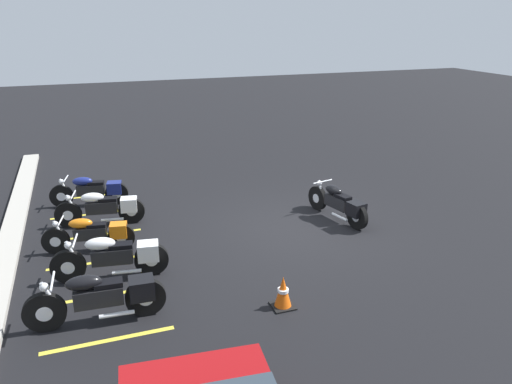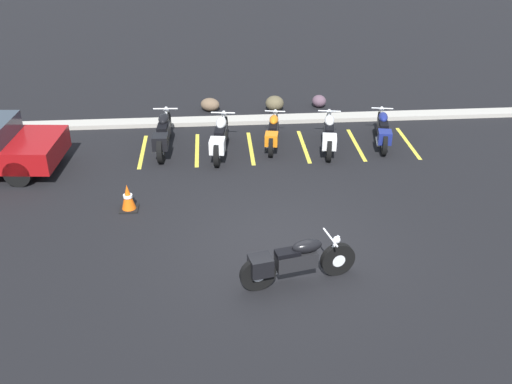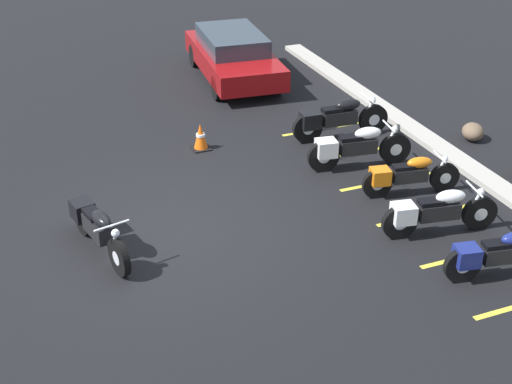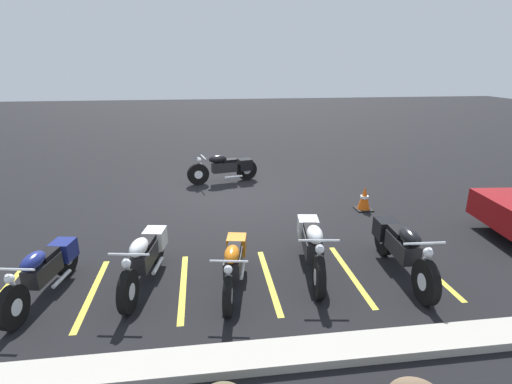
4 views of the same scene
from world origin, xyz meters
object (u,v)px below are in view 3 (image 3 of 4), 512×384
(parked_bike_3, at_px, (435,212))
(parked_bike_1, at_px, (355,147))
(car_red, at_px, (233,55))
(landscape_rock_2, at_px, (473,132))
(parked_bike_4, at_px, (500,254))
(motorcycle_black_featured, at_px, (97,227))
(parked_bike_2, at_px, (407,175))
(parked_bike_0, at_px, (336,118))
(traffic_cone, at_px, (201,137))

(parked_bike_3, bearing_deg, parked_bike_1, 100.61)
(car_red, height_order, landscape_rock_2, car_red)
(car_red, bearing_deg, parked_bike_4, 8.96)
(motorcycle_black_featured, xyz_separation_m, parked_bike_2, (0.26, 5.93, -0.04))
(parked_bike_4, distance_m, car_red, 10.42)
(motorcycle_black_featured, xyz_separation_m, parked_bike_0, (-2.61, 5.89, 0.03))
(parked_bike_1, xyz_separation_m, traffic_cone, (-2.07, -2.69, -0.19))
(parked_bike_1, bearing_deg, parked_bike_2, -66.85)
(parked_bike_4, distance_m, landscape_rock_2, 5.42)
(motorcycle_black_featured, distance_m, traffic_cone, 4.31)
(parked_bike_1, distance_m, car_red, 6.10)
(parked_bike_2, height_order, traffic_cone, parked_bike_2)
(motorcycle_black_featured, height_order, parked_bike_3, motorcycle_black_featured)
(parked_bike_0, xyz_separation_m, parked_bike_4, (5.79, -0.08, -0.05))
(parked_bike_0, bearing_deg, parked_bike_1, -99.63)
(parked_bike_0, distance_m, parked_bike_2, 2.87)
(landscape_rock_2, bearing_deg, parked_bike_3, -45.59)
(parked_bike_0, relative_size, parked_bike_2, 1.18)
(parked_bike_1, relative_size, parked_bike_4, 1.10)
(parked_bike_3, height_order, parked_bike_4, parked_bike_3)
(motorcycle_black_featured, bearing_deg, parked_bike_0, 101.26)
(motorcycle_black_featured, distance_m, landscape_rock_2, 8.84)
(parked_bike_1, xyz_separation_m, landscape_rock_2, (-0.24, 3.18, -0.28))
(motorcycle_black_featured, bearing_deg, parked_bike_1, 88.97)
(landscape_rock_2, bearing_deg, parked_bike_1, -85.71)
(motorcycle_black_featured, height_order, parked_bike_2, motorcycle_black_featured)
(parked_bike_3, distance_m, traffic_cone, 5.61)
(parked_bike_1, relative_size, car_red, 0.51)
(parked_bike_0, relative_size, traffic_cone, 3.85)
(parked_bike_2, distance_m, traffic_cone, 4.63)
(motorcycle_black_featured, distance_m, parked_bike_2, 5.94)
(parked_bike_2, xyz_separation_m, landscape_rock_2, (-1.64, 2.80, -0.22))
(parked_bike_0, height_order, car_red, car_red)
(parked_bike_4, height_order, car_red, car_red)
(parked_bike_3, height_order, traffic_cone, parked_bike_3)
(parked_bike_0, distance_m, parked_bike_3, 4.31)
(car_red, height_order, traffic_cone, car_red)
(motorcycle_black_featured, bearing_deg, parked_bike_3, 60.58)
(parked_bike_3, height_order, landscape_rock_2, parked_bike_3)
(parked_bike_0, bearing_deg, parked_bike_3, -90.74)
(motorcycle_black_featured, height_order, traffic_cone, motorcycle_black_featured)
(parked_bike_4, distance_m, traffic_cone, 7.03)
(parked_bike_3, bearing_deg, parked_bike_0, 95.90)
(car_red, relative_size, traffic_cone, 7.38)
(parked_bike_1, height_order, car_red, car_red)
(parked_bike_2, relative_size, parked_bike_4, 0.96)
(traffic_cone, bearing_deg, landscape_rock_2, 72.68)
(motorcycle_black_featured, distance_m, parked_bike_4, 6.62)
(parked_bike_1, bearing_deg, landscape_rock_2, 12.46)
(parked_bike_3, distance_m, landscape_rock_2, 4.39)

